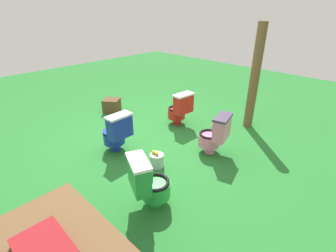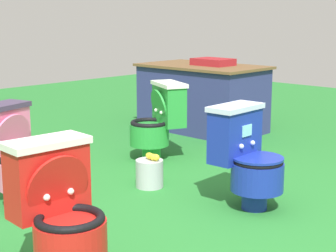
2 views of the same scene
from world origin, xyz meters
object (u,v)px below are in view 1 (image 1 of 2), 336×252
(toilet_blue, at_px, (116,132))
(wooden_post, at_px, (255,78))
(toilet_pink, at_px, (215,134))
(toilet_red, at_px, (180,109))
(toilet_green, at_px, (148,182))
(lemon_bucket, at_px, (157,160))
(small_crate, at_px, (112,105))

(toilet_blue, height_order, wooden_post, wooden_post)
(toilet_pink, xyz_separation_m, wooden_post, (0.10, -1.42, 0.66))
(toilet_red, relative_size, toilet_pink, 1.00)
(toilet_red, bearing_deg, wooden_post, -43.60)
(toilet_green, distance_m, lemon_bucket, 0.91)
(toilet_pink, relative_size, toilet_blue, 1.00)
(toilet_blue, xyz_separation_m, small_crate, (1.60, -0.98, -0.21))
(toilet_blue, relative_size, lemon_bucket, 2.63)
(toilet_red, distance_m, small_crate, 1.77)
(lemon_bucket, bearing_deg, wooden_post, -97.79)
(small_crate, bearing_deg, wooden_post, -150.66)
(toilet_green, bearing_deg, lemon_bucket, 154.56)
(toilet_red, distance_m, wooden_post, 1.60)
(toilet_red, relative_size, small_crate, 1.97)
(toilet_pink, relative_size, small_crate, 1.97)
(toilet_blue, relative_size, wooden_post, 0.35)
(wooden_post, relative_size, small_crate, 5.62)
(toilet_blue, distance_m, lemon_bucket, 0.87)
(lemon_bucket, bearing_deg, small_crate, -18.76)
(wooden_post, xyz_separation_m, small_crate, (2.74, 1.54, -0.88))
(toilet_green, relative_size, toilet_blue, 1.00)
(toilet_red, distance_m, toilet_green, 2.44)
(toilet_pink, distance_m, toilet_blue, 1.67)
(toilet_green, xyz_separation_m, small_crate, (2.98, -1.49, -0.22))
(toilet_blue, distance_m, wooden_post, 2.85)
(toilet_red, relative_size, lemon_bucket, 2.63)
(wooden_post, distance_m, lemon_bucket, 2.55)
(toilet_pink, height_order, wooden_post, wooden_post)
(small_crate, bearing_deg, toilet_red, -161.37)
(toilet_pink, xyz_separation_m, small_crate, (2.85, 0.12, -0.22))
(toilet_green, height_order, wooden_post, wooden_post)
(toilet_red, xyz_separation_m, toilet_green, (-1.31, 2.05, 0.00))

